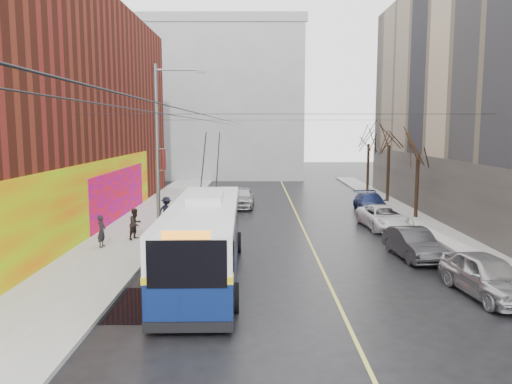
# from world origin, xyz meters

# --- Properties ---
(ground) EXTENTS (140.00, 140.00, 0.00)m
(ground) POSITION_xyz_m (0.00, 0.00, 0.00)
(ground) COLOR black
(ground) RESTS_ON ground
(sidewalk_left) EXTENTS (4.00, 60.00, 0.15)m
(sidewalk_left) POSITION_xyz_m (-8.00, 12.00, 0.07)
(sidewalk_left) COLOR gray
(sidewalk_left) RESTS_ON ground
(sidewalk_right) EXTENTS (2.00, 60.00, 0.15)m
(sidewalk_right) POSITION_xyz_m (9.00, 12.00, 0.07)
(sidewalk_right) COLOR gray
(sidewalk_right) RESTS_ON ground
(lane_line) EXTENTS (0.12, 50.00, 0.01)m
(lane_line) POSITION_xyz_m (1.50, 14.00, 0.00)
(lane_line) COLOR #BFB74C
(lane_line) RESTS_ON ground
(building_left) EXTENTS (12.11, 36.00, 14.00)m
(building_left) POSITION_xyz_m (-15.99, 13.99, 6.99)
(building_left) COLOR #581E11
(building_left) RESTS_ON ground
(building_far) EXTENTS (20.50, 12.10, 18.00)m
(building_far) POSITION_xyz_m (-6.00, 44.99, 9.02)
(building_far) COLOR gray
(building_far) RESTS_ON ground
(streetlight_pole) EXTENTS (2.65, 0.60, 9.00)m
(streetlight_pole) POSITION_xyz_m (-6.14, 10.00, 4.85)
(streetlight_pole) COLOR slate
(streetlight_pole) RESTS_ON ground
(catenary_wires) EXTENTS (18.00, 60.00, 0.22)m
(catenary_wires) POSITION_xyz_m (-2.54, 14.77, 6.25)
(catenary_wires) COLOR black
(tree_near) EXTENTS (3.20, 3.20, 6.40)m
(tree_near) POSITION_xyz_m (9.00, 16.00, 4.98)
(tree_near) COLOR black
(tree_near) RESTS_ON ground
(tree_mid) EXTENTS (3.20, 3.20, 6.68)m
(tree_mid) POSITION_xyz_m (9.00, 23.00, 5.25)
(tree_mid) COLOR black
(tree_mid) RESTS_ON ground
(tree_far) EXTENTS (3.20, 3.20, 6.57)m
(tree_far) POSITION_xyz_m (9.00, 30.00, 5.14)
(tree_far) COLOR black
(tree_far) RESTS_ON ground
(puddle) EXTENTS (2.86, 3.47, 0.01)m
(puddle) POSITION_xyz_m (-5.76, 0.38, 0.00)
(puddle) COLOR black
(puddle) RESTS_ON ground
(pigeons_flying) EXTENTS (2.98, 3.34, 0.69)m
(pigeons_flying) POSITION_xyz_m (-2.71, 10.50, 7.56)
(pigeons_flying) COLOR slate
(trolleybus) EXTENTS (2.98, 11.90, 5.60)m
(trolleybus) POSITION_xyz_m (-3.26, 3.51, 1.56)
(trolleybus) COLOR #091745
(trolleybus) RESTS_ON ground
(parked_car_a) EXTENTS (2.26, 4.52, 1.48)m
(parked_car_a) POSITION_xyz_m (6.77, 1.21, 0.74)
(parked_car_a) COLOR #9E9FA3
(parked_car_a) RESTS_ON ground
(parked_car_b) EXTENTS (1.84, 4.20, 1.34)m
(parked_car_b) POSITION_xyz_m (5.80, 6.35, 0.67)
(parked_car_b) COLOR #2B2B2E
(parked_car_b) RESTS_ON ground
(parked_car_c) EXTENTS (2.63, 4.93, 1.32)m
(parked_car_c) POSITION_xyz_m (6.18, 12.96, 0.66)
(parked_car_c) COLOR silver
(parked_car_c) RESTS_ON ground
(parked_car_d) EXTENTS (1.93, 4.60, 1.33)m
(parked_car_d) POSITION_xyz_m (6.70, 18.60, 0.66)
(parked_car_d) COLOR #16214D
(parked_car_d) RESTS_ON ground
(following_car) EXTENTS (1.94, 4.49, 1.51)m
(following_car) POSITION_xyz_m (-2.32, 20.72, 0.76)
(following_car) COLOR #A7A8AC
(following_car) RESTS_ON ground
(pedestrian_a) EXTENTS (0.41, 0.59, 1.54)m
(pedestrian_a) POSITION_xyz_m (-8.61, 7.82, 0.92)
(pedestrian_a) COLOR black
(pedestrian_a) RESTS_ON sidewalk_left
(pedestrian_b) EXTENTS (0.89, 0.96, 1.59)m
(pedestrian_b) POSITION_xyz_m (-7.42, 9.55, 0.94)
(pedestrian_b) COLOR black
(pedestrian_b) RESTS_ON sidewalk_left
(pedestrian_c) EXTENTS (1.23, 1.01, 1.66)m
(pedestrian_c) POSITION_xyz_m (-6.50, 13.36, 0.98)
(pedestrian_c) COLOR black
(pedestrian_c) RESTS_ON sidewalk_left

